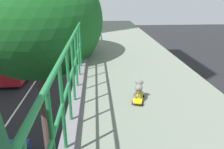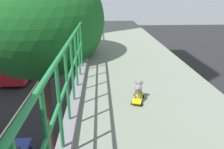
{
  "view_description": "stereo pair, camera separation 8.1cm",
  "coord_description": "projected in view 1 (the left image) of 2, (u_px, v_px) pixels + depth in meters",
  "views": [
    {
      "loc": [
        0.16,
        -0.67,
        8.17
      ],
      "look_at": [
        0.48,
        3.71,
        6.55
      ],
      "focal_mm": 35.49,
      "sensor_mm": 36.0,
      "label": 1
    },
    {
      "loc": [
        0.24,
        -0.68,
        8.17
      ],
      "look_at": [
        0.48,
        3.71,
        6.55
      ],
      "focal_mm": 35.49,
      "sensor_mm": 36.0,
      "label": 2
    }
  ],
  "objects": [
    {
      "name": "roadside_tree_mid",
      "position": [
        35.0,
        22.0,
        7.0
      ],
      "size": [
        4.27,
        4.27,
        9.28
      ],
      "color": "#4E3931",
      "rests_on": "ground"
    },
    {
      "name": "toy_skateboard",
      "position": [
        138.0,
        97.0,
        4.22
      ],
      "size": [
        0.31,
        0.54,
        0.09
      ],
      "color": "#DCBD0F",
      "rests_on": "overpass_deck"
    },
    {
      "name": "small_dog",
      "position": [
        139.0,
        86.0,
        4.2
      ],
      "size": [
        0.22,
        0.37,
        0.31
      ],
      "color": "slate",
      "rests_on": "toy_skateboard"
    },
    {
      "name": "city_bus",
      "position": [
        22.0,
        54.0,
        24.15
      ],
      "size": [
        2.77,
        10.66,
        3.46
      ],
      "color": "red",
      "rests_on": "ground"
    }
  ]
}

